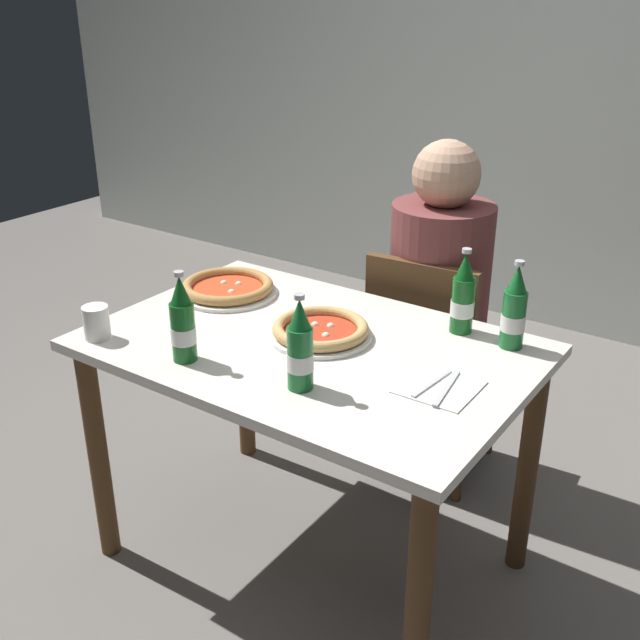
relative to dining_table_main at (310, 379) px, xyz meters
The scene contains 13 objects.
ground_plane 0.64m from the dining_table_main, ahead, with size 8.00×8.00×0.00m, color slate.
back_wall_tiled 2.30m from the dining_table_main, 90.00° to the left, with size 7.00×0.10×2.60m, color silver.
dining_table_main is the anchor object (origin of this frame).
chair_behind_table 0.63m from the dining_table_main, 83.35° to the left, with size 0.43×0.43×0.85m.
diner_seated 0.67m from the dining_table_main, 84.34° to the left, with size 0.34×0.34×1.21m.
pizza_margherita_near 0.14m from the dining_table_main, 83.43° to the left, with size 0.29×0.29×0.04m.
pizza_marinara_far 0.46m from the dining_table_main, 161.50° to the left, with size 0.31×0.31×0.04m.
beer_bottle_left 0.40m from the dining_table_main, 127.97° to the right, with size 0.07×0.07×0.25m.
beer_bottle_center 0.33m from the dining_table_main, 59.62° to the right, with size 0.07×0.07×0.25m.
beer_bottle_right 0.59m from the dining_table_main, 32.48° to the left, with size 0.07×0.07×0.25m.
beer_bottle_extra 0.49m from the dining_table_main, 44.77° to the left, with size 0.07×0.07×0.25m.
napkin_with_cutlery 0.43m from the dining_table_main, ahead, with size 0.18×0.19×0.01m.
paper_cup 0.61m from the dining_table_main, 148.10° to the right, with size 0.07×0.07×0.10m, color white.
Camera 1 is at (1.09, -1.53, 1.66)m, focal length 42.59 mm.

